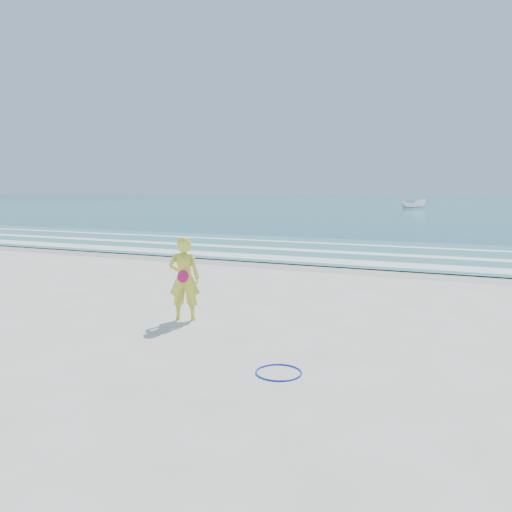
% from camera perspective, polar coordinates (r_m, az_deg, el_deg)
% --- Properties ---
extents(ground, '(400.00, 400.00, 0.00)m').
position_cam_1_polar(ground, '(10.85, -9.86, -7.75)').
color(ground, silver).
rests_on(ground, ground).
extents(wet_sand, '(400.00, 2.40, 0.00)m').
position_cam_1_polar(wet_sand, '(18.84, 5.47, -1.12)').
color(wet_sand, '#B2A893').
rests_on(wet_sand, ground).
extents(ocean, '(400.00, 190.00, 0.04)m').
position_cam_1_polar(ocean, '(113.87, 20.99, 5.70)').
color(ocean, '#19727F').
rests_on(ocean, ground).
extents(shallow, '(400.00, 10.00, 0.01)m').
position_cam_1_polar(shallow, '(23.59, 9.31, 0.69)').
color(shallow, '#59B7AD').
rests_on(shallow, ocean).
extents(foam_near, '(400.00, 1.40, 0.01)m').
position_cam_1_polar(foam_near, '(20.06, 6.64, -0.46)').
color(foam_near, white).
rests_on(foam_near, shallow).
extents(foam_mid, '(400.00, 0.90, 0.01)m').
position_cam_1_polar(foam_mid, '(22.82, 8.80, 0.48)').
color(foam_mid, white).
rests_on(foam_mid, shallow).
extents(foam_far, '(400.00, 0.60, 0.01)m').
position_cam_1_polar(foam_far, '(26.00, 10.70, 1.31)').
color(foam_far, white).
rests_on(foam_far, shallow).
extents(hoop, '(0.84, 0.84, 0.03)m').
position_cam_1_polar(hoop, '(8.03, 2.60, -13.14)').
color(hoop, '#0B32D2').
rests_on(hoop, ground).
extents(boat, '(4.37, 2.58, 1.59)m').
position_cam_1_polar(boat, '(76.20, 17.61, 5.76)').
color(boat, white).
rests_on(boat, ocean).
extents(woman, '(0.79, 0.66, 1.85)m').
position_cam_1_polar(woman, '(11.03, -8.20, -2.54)').
color(woman, yellow).
rests_on(woman, ground).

